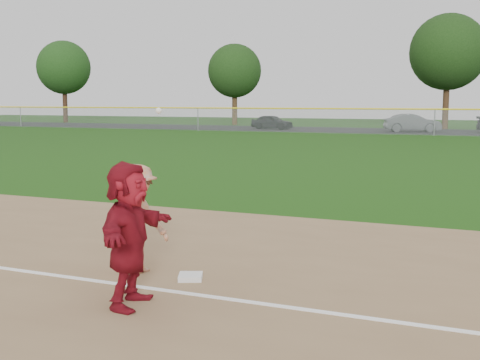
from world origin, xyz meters
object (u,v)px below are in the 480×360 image
at_px(first_base, 190,277).
at_px(base_runner, 129,234).
at_px(car_left, 272,122).
at_px(car_mid, 412,123).

height_order(first_base, base_runner, base_runner).
relative_size(base_runner, car_left, 0.48).
xyz_separation_m(base_runner, car_mid, (-1.91, 46.32, -0.18)).
distance_m(first_base, car_left, 47.49).
relative_size(first_base, car_mid, 0.07).
distance_m(first_base, car_mid, 45.07).
bearing_deg(car_left, car_mid, -82.46).
bearing_deg(car_mid, first_base, 165.07).
bearing_deg(base_runner, car_mid, -5.78).
distance_m(base_runner, car_left, 48.67).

